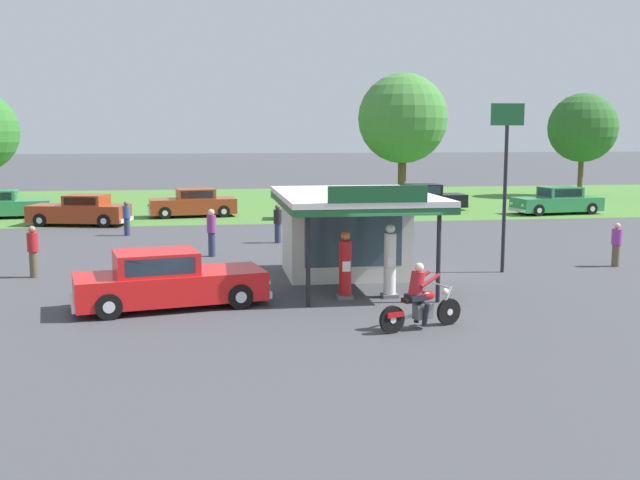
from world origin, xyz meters
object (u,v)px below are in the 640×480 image
Objects in this scene: parked_car_back_row_left at (329,206)px; bystander_admiring_sedan at (212,231)px; motorcycle_with_rider at (420,302)px; bystander_standing_back_lot at (33,250)px; parked_car_back_row_far_left at (193,204)px; roadside_pole_sign at (506,160)px; parked_car_back_row_centre_right at (2,205)px; parked_car_second_row_spare at (423,198)px; gas_pump_nearside at (345,268)px; bystander_leaning_by_kiosk at (616,244)px; bystander_chatting_near_pumps at (127,218)px; bystander_strolling_foreground at (278,223)px; gas_pump_offside at (390,264)px; parked_car_back_row_far_right at (557,202)px; featured_classic_sedan at (168,282)px; parked_car_back_row_centre at (80,211)px.

bystander_admiring_sedan reaches higher than parked_car_back_row_left.
bystander_standing_back_lot is at bearing 142.34° from motorcycle_with_rider.
roadside_pole_sign is (10.33, -18.31, 2.98)m from parked_car_back_row_far_left.
parked_car_second_row_spare is at bearing 1.69° from parked_car_back_row_centre_right.
gas_pump_nearside is 1.25× the size of bystander_leaning_by_kiosk.
motorcycle_with_rider is 19.53m from bystander_chatting_near_pumps.
gas_pump_offside is at bearing -79.08° from bystander_strolling_foreground.
parked_car_back_row_far_right is 0.97× the size of roadside_pole_sign.
parked_car_back_row_centre_right is 23.59m from parked_car_second_row_spare.
featured_classic_sedan is at bearing 152.07° from motorcycle_with_rider.
bystander_chatting_near_pumps is at bearing 120.24° from bystander_admiring_sedan.
bystander_standing_back_lot reaches higher than motorcycle_with_rider.
bystander_standing_back_lot is 15.37m from roadside_pole_sign.
gas_pump_nearside is 19.55m from parked_car_back_row_left.
parked_car_back_row_centre_right is at bearing 136.96° from roadside_pole_sign.
bystander_standing_back_lot is (-19.31, 0.90, 0.09)m from bystander_leaning_by_kiosk.
parked_car_back_row_far_left is 0.91× the size of roadside_pole_sign.
parked_car_back_row_left is 3.43× the size of bystander_standing_back_lot.
parked_car_back_row_left is 1.09× the size of parked_car_second_row_spare.
bystander_strolling_foreground is at bearing 48.43° from bystander_admiring_sedan.
bystander_chatting_near_pumps is at bearing -47.91° from parked_car_back_row_centre_right.
bystander_leaning_by_kiosk is (10.10, 3.61, -0.07)m from gas_pump_nearside.
parked_car_back_row_centre is 0.95× the size of roadside_pole_sign.
bystander_strolling_foreground reaches higher than motorcycle_with_rider.
bystander_chatting_near_pumps reaches higher than bystander_leaning_by_kiosk.
roadside_pole_sign is at bearing 54.57° from motorcycle_with_rider.
parked_car_second_row_spare is 7.61m from parked_car_back_row_far_right.
bystander_strolling_foreground is at bearing 70.64° from featured_classic_sedan.
parked_car_second_row_spare is at bearing 6.49° from parked_car_back_row_far_left.
parked_car_back_row_far_right is at bearing 2.08° from parked_car_back_row_left.
bystander_strolling_foreground reaches higher than parked_car_back_row_centre.
parked_car_second_row_spare is 0.95× the size of roadside_pole_sign.
parked_car_back_row_left is at bearing 61.52° from bystander_admiring_sedan.
bystander_standing_back_lot is (-25.05, -15.34, 0.18)m from parked_car_back_row_far_right.
bystander_chatting_near_pumps is (-9.97, -5.21, 0.15)m from parked_car_back_row_left.
parked_car_back_row_far_right reaches higher than featured_classic_sedan.
motorcycle_with_rider is at bearing -92.18° from gas_pump_offside.
parked_car_back_row_centre is at bearing 136.09° from roadside_pole_sign.
bystander_admiring_sedan is (0.89, -13.68, 0.23)m from parked_car_back_row_far_left.
bystander_admiring_sedan is (11.07, -14.51, 0.25)m from parked_car_back_row_centre_right.
bystander_admiring_sedan is 4.14m from bystander_strolling_foreground.
gas_pump_nearside is 0.33× the size of parked_car_back_row_left.
parked_car_back_row_left is 7.23m from parked_car_second_row_spare.
parked_car_back_row_far_left reaches higher than parked_car_back_row_centre_right.
gas_pump_nearside reaches higher than bystander_chatting_near_pumps.
motorcycle_with_rider is at bearing -125.43° from roadside_pole_sign.
parked_car_back_row_far_left is at bearing 93.72° from bystander_admiring_sedan.
parked_car_back_row_centre_right is 3.42× the size of bystander_chatting_near_pumps.
parked_car_back_row_centre is 11.78m from bystander_strolling_foreground.
gas_pump_offside is 9.55m from bystander_leaning_by_kiosk.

